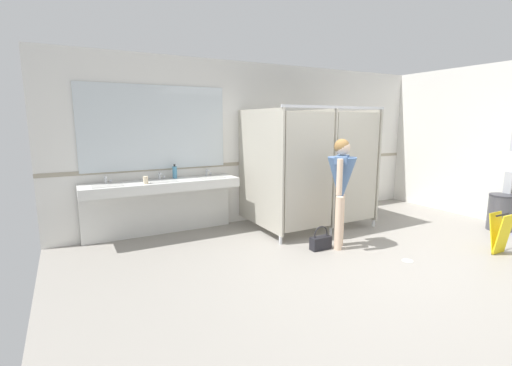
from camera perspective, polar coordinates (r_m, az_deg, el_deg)
The scene contains 13 objects.
ground_plane at distance 4.93m, azimuth 16.68°, elevation -12.41°, with size 7.40×5.49×0.10m, color gray.
wall_back at distance 6.59m, azimuth 1.73°, elevation 6.46°, with size 7.40×0.12×2.79m, color silver.
wall_back_tile_band at distance 6.56m, azimuth 1.99°, elevation 3.41°, with size 7.40×0.01×0.06m, color #9E937F.
vanity_counter at distance 5.69m, azimuth -14.89°, elevation -1.97°, with size 2.33×0.54×1.01m.
mirror_panel at distance 5.76m, azimuth -15.79°, elevation 8.53°, with size 2.23×0.02×1.29m, color silver.
bathroom_stalls at distance 5.99m, azimuth 9.37°, elevation 2.71°, with size 1.95×1.44×2.02m.
trash_bin at distance 7.16m, azimuth 34.61°, elevation -3.89°, with size 0.38×0.38×0.60m.
person_standing at distance 5.08m, azimuth 13.52°, elevation 0.36°, with size 0.57×0.57×1.55m.
handbag at distance 5.16m, azimuth 10.34°, elevation -9.30°, with size 0.31×0.13×0.34m.
soap_dispenser at distance 5.76m, azimuth -12.92°, elevation 1.71°, with size 0.07×0.07×0.23m.
paper_cup at distance 5.37m, azimuth -17.30°, elevation 0.45°, with size 0.07×0.07×0.11m, color beige.
wet_floor_sign at distance 5.89m, azimuth 34.57°, elevation -6.62°, with size 0.28×0.19×0.56m.
floor_drain_cover at distance 5.11m, azimuth 23.15°, elevation -11.38°, with size 0.14×0.14×0.01m, color #B7BABF.
Camera 1 is at (-3.28, -3.19, 1.78)m, focal length 24.92 mm.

